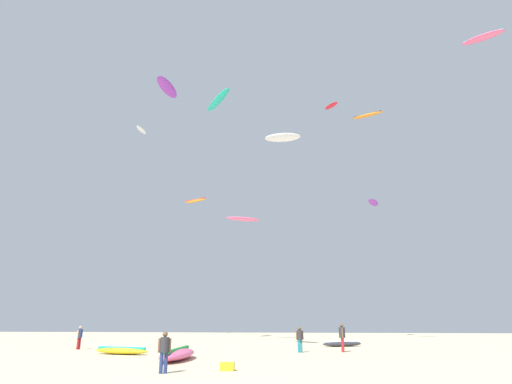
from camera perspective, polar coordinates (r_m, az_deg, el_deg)
person_foreground at (r=17.82m, az=-12.36°, el=-20.11°), size 0.47×0.35×1.54m
person_midground at (r=29.29m, az=11.64°, el=-18.55°), size 0.40×0.58×1.76m
person_left at (r=33.77m, az=-22.87°, el=-17.57°), size 0.35×0.51×1.56m
person_right at (r=28.45m, az=5.97°, el=-19.08°), size 0.48×0.35×1.56m
kite_grounded_near at (r=27.99m, az=-17.86°, el=-19.88°), size 3.79×1.94×0.47m
kite_grounded_mid at (r=23.43m, az=-10.64°, el=-20.88°), size 1.68×5.09×0.62m
kite_grounded_far at (r=35.34m, az=11.65°, el=-19.58°), size 3.51×2.42×0.42m
cooler_box at (r=18.51m, az=-3.93°, el=-22.61°), size 0.56×0.36×0.32m
kite_aloft_0 at (r=33.55m, az=-5.17°, el=12.36°), size 3.03×3.90×0.93m
kite_aloft_1 at (r=55.82m, az=-8.25°, el=-1.18°), size 3.49×2.32×0.75m
kite_aloft_2 at (r=44.50m, az=-1.79°, el=-3.69°), size 3.79×2.46×0.39m
kite_aloft_3 at (r=46.85m, az=14.91°, el=10.06°), size 3.32×2.22×0.58m
kite_aloft_4 at (r=51.27m, az=3.63°, el=7.43°), size 4.36×1.43×1.05m
kite_aloft_5 at (r=45.34m, az=28.51°, el=18.01°), size 3.57×2.62×0.42m
kite_aloft_6 at (r=52.42m, az=10.20°, el=11.48°), size 1.81×2.02×0.40m
kite_aloft_7 at (r=58.93m, az=-15.34°, el=8.15°), size 0.87×2.62×0.30m
kite_aloft_8 at (r=47.81m, az=-11.99°, el=13.74°), size 1.82×4.56×0.91m
kite_aloft_9 at (r=55.33m, az=15.68°, el=-1.39°), size 2.22×3.69×0.43m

